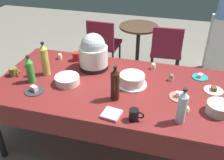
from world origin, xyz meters
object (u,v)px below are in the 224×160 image
object	(u,v)px
slow_cooker	(93,53)
dessert_plate_cream	(214,90)
cupcake_vanilla	(60,56)
coffee_mug_black	(134,115)
potluck_table	(112,90)
maroon_chair_left	(103,42)
water_cooler	(220,38)
dessert_plate_coral	(179,96)
dessert_plate_charcoal	(34,90)
cupcake_rose	(29,64)
soda_bottle_cola	(115,84)
cupcake_berry	(153,66)
round_cafe_table	(138,39)
soda_bottle_ginger_ale	(45,60)
soda_bottle_lime_soda	(30,70)
soda_bottle_water	(182,107)
maroon_chair_right	(166,49)
coffee_mug_red	(77,56)
coffee_mug_olive	(13,72)
cupcake_lemon	(186,110)
frosted_layer_cake	(132,80)
ceramic_snack_bowl	(67,80)
cupcake_mint	(171,77)
glass_salad_bowl	(219,108)

from	to	relation	value
slow_cooker	dessert_plate_cream	size ratio (longest dim) A/B	2.20
cupcake_vanilla	coffee_mug_black	xyz separation A→B (m)	(1.00, -0.80, 0.02)
potluck_table	maroon_chair_left	size ratio (longest dim) A/B	2.59
potluck_table	water_cooler	distance (m)	2.25
slow_cooker	maroon_chair_left	xyz separation A→B (m)	(-0.28, 1.26, -0.43)
dessert_plate_coral	dessert_plate_charcoal	bearing A→B (deg)	-169.02
cupcake_rose	soda_bottle_cola	world-z (taller)	soda_bottle_cola
dessert_plate_cream	cupcake_berry	size ratio (longest dim) A/B	2.55
cupcake_vanilla	cupcake_rose	size ratio (longest dim) A/B	1.00
cupcake_vanilla	maroon_chair_left	bearing A→B (deg)	82.63
slow_cooker	round_cafe_table	size ratio (longest dim) A/B	0.53
soda_bottle_ginger_ale	round_cafe_table	bearing A→B (deg)	69.82
soda_bottle_lime_soda	soda_bottle_water	distance (m)	1.41
soda_bottle_cola	maroon_chair_right	bearing A→B (deg)	79.53
dessert_plate_charcoal	maroon_chair_right	bearing A→B (deg)	59.95
dessert_plate_cream	coffee_mug_red	xyz separation A→B (m)	(-1.42, 0.24, 0.04)
cupcake_rose	soda_bottle_lime_soda	world-z (taller)	soda_bottle_lime_soda
coffee_mug_olive	slow_cooker	bearing A→B (deg)	26.52
dessert_plate_charcoal	cupcake_lemon	distance (m)	1.32
cupcake_lemon	round_cafe_table	size ratio (longest dim) A/B	0.09
dessert_plate_coral	dessert_plate_cream	size ratio (longest dim) A/B	1.00
round_cafe_table	water_cooler	world-z (taller)	water_cooler
cupcake_lemon	soda_bottle_water	bearing A→B (deg)	-109.92
frosted_layer_cake	soda_bottle_water	world-z (taller)	soda_bottle_water
maroon_chair_left	round_cafe_table	bearing A→B (deg)	24.07
cupcake_vanilla	water_cooler	size ratio (longest dim) A/B	0.05
soda_bottle_water	maroon_chair_right	world-z (taller)	soda_bottle_water
dessert_plate_cream	soda_bottle_lime_soda	size ratio (longest dim) A/B	0.63
ceramic_snack_bowl	cupcake_mint	bearing A→B (deg)	18.33
cupcake_rose	soda_bottle_ginger_ale	distance (m)	0.30
dessert_plate_charcoal	soda_bottle_water	size ratio (longest dim) A/B	0.58
cupcake_vanilla	coffee_mug_olive	xyz separation A→B (m)	(-0.28, -0.45, 0.01)
cupcake_mint	maroon_chair_right	bearing A→B (deg)	95.52
potluck_table	coffee_mug_red	xyz separation A→B (m)	(-0.51, 0.38, 0.11)
slow_cooker	coffee_mug_olive	size ratio (longest dim) A/B	3.13
soda_bottle_lime_soda	frosted_layer_cake	bearing A→B (deg)	11.67
soda_bottle_water	cupcake_rose	bearing A→B (deg)	163.09
potluck_table	dessert_plate_charcoal	distance (m)	0.71
potluck_table	cupcake_lemon	distance (m)	0.73
glass_salad_bowl	cupcake_rose	size ratio (longest dim) A/B	2.92
ceramic_snack_bowl	soda_bottle_cola	size ratio (longest dim) A/B	0.72
dessert_plate_charcoal	water_cooler	size ratio (longest dim) A/B	0.14
frosted_layer_cake	maroon_chair_left	world-z (taller)	frosted_layer_cake
slow_cooker	soda_bottle_water	xyz separation A→B (m)	(0.90, -0.63, -0.04)
coffee_mug_red	round_cafe_table	distance (m)	1.48
cupcake_vanilla	cupcake_rose	xyz separation A→B (m)	(-0.24, -0.25, 0.00)
dessert_plate_charcoal	maroon_chair_left	bearing A→B (deg)	87.09
cupcake_rose	dessert_plate_charcoal	bearing A→B (deg)	-53.72
potluck_table	dessert_plate_coral	xyz separation A→B (m)	(0.62, -0.05, 0.07)
cupcake_berry	round_cafe_table	bearing A→B (deg)	105.92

